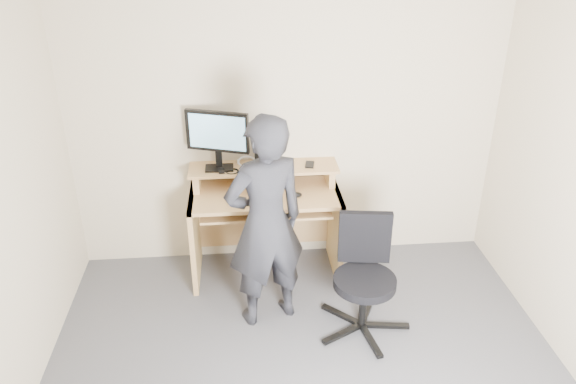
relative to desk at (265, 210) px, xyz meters
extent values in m
cube|color=beige|center=(0.20, 0.22, 0.70)|extent=(3.50, 0.02, 2.50)
cube|color=#DCB66B|center=(-0.58, -0.08, -0.17)|extent=(0.04, 0.60, 0.75)
cube|color=#DCB66B|center=(0.58, -0.08, -0.17)|extent=(0.04, 0.60, 0.75)
cube|color=#DCB66B|center=(0.00, -0.08, 0.19)|extent=(1.20, 0.60, 0.03)
cube|color=#DCB66B|center=(0.00, -0.16, 0.09)|extent=(1.02, 0.38, 0.02)
cube|color=#DCB66B|center=(-0.54, 0.07, 0.28)|extent=(0.05, 0.28, 0.15)
cube|color=#DCB66B|center=(0.54, 0.07, 0.28)|extent=(0.05, 0.28, 0.15)
cube|color=#DCB66B|center=(0.00, 0.07, 0.35)|extent=(1.20, 0.30, 0.02)
cube|color=#DCB66B|center=(0.00, 0.21, -0.12)|extent=(1.20, 0.03, 0.65)
cube|color=black|center=(-0.35, 0.06, 0.37)|extent=(0.22, 0.14, 0.02)
cube|color=black|center=(-0.35, 0.08, 0.45)|extent=(0.05, 0.04, 0.14)
cube|color=black|center=(-0.35, 0.05, 0.68)|extent=(0.49, 0.20, 0.32)
cube|color=#81BDDF|center=(-0.35, 0.03, 0.68)|extent=(0.43, 0.15, 0.27)
cube|color=black|center=(-0.02, 0.10, 0.46)|extent=(0.10, 0.14, 0.20)
cylinder|color=silver|center=(0.08, 0.05, 0.45)|extent=(0.09, 0.09, 0.18)
cube|color=black|center=(0.37, 0.06, 0.37)|extent=(0.09, 0.14, 0.01)
cube|color=black|center=(-0.33, -0.02, 0.38)|extent=(0.05, 0.04, 0.03)
torus|color=silver|center=(-0.13, 0.16, 0.37)|extent=(0.18, 0.18, 0.06)
cube|color=black|center=(-0.01, -0.17, 0.12)|extent=(0.49, 0.34, 0.03)
ellipsoid|color=black|center=(0.24, -0.18, 0.22)|extent=(0.10, 0.07, 0.04)
cube|color=black|center=(0.83, -0.91, -0.51)|extent=(0.34, 0.09, 0.03)
cube|color=black|center=(0.73, -0.72, -0.51)|extent=(0.19, 0.32, 0.03)
cube|color=black|center=(0.52, -0.76, -0.51)|extent=(0.28, 0.27, 0.03)
cube|color=black|center=(0.50, -0.97, -0.51)|extent=(0.32, 0.20, 0.03)
cube|color=black|center=(0.68, -1.06, -0.51)|extent=(0.10, 0.34, 0.03)
cylinder|color=black|center=(0.65, -0.88, -0.32)|extent=(0.05, 0.05, 0.36)
cylinder|color=black|center=(0.65, -0.88, -0.13)|extent=(0.45, 0.45, 0.06)
cube|color=black|center=(0.68, -0.69, 0.12)|extent=(0.38, 0.10, 0.40)
imported|color=black|center=(-0.03, -0.66, 0.26)|extent=(0.68, 0.56, 1.61)
camera|label=1|loc=(-0.18, -4.05, 2.23)|focal=35.00mm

